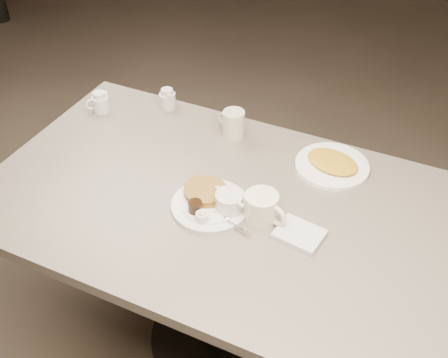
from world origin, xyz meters
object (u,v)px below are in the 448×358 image
at_px(diner_table, 221,238).
at_px(main_plate, 213,202).
at_px(creamer_left, 100,103).
at_px(coffee_mug_near, 263,207).
at_px(hash_plate, 332,164).
at_px(creamer_right, 167,99).
at_px(coffee_mug_far, 233,124).

bearing_deg(diner_table, main_plate, -102.29).
bearing_deg(diner_table, creamer_left, 157.59).
distance_m(main_plate, coffee_mug_near, 0.16).
xyz_separation_m(coffee_mug_near, hash_plate, (0.12, 0.33, -0.03)).
distance_m(diner_table, coffee_mug_near, 0.26).
height_order(creamer_left, creamer_right, same).
relative_size(creamer_left, creamer_right, 1.02).
distance_m(main_plate, hash_plate, 0.44).
relative_size(coffee_mug_near, creamer_right, 1.77).
distance_m(diner_table, creamer_left, 0.71).
bearing_deg(diner_table, coffee_mug_far, 108.50).
height_order(diner_table, creamer_right, creamer_right).
height_order(main_plate, hash_plate, main_plate).
distance_m(coffee_mug_near, creamer_left, 0.83).
bearing_deg(diner_table, hash_plate, 48.84).
xyz_separation_m(creamer_right, hash_plate, (0.68, -0.09, -0.02)).
relative_size(coffee_mug_near, creamer_left, 1.74).
bearing_deg(diner_table, coffee_mug_near, -9.21).
distance_m(main_plate, creamer_right, 0.59).
relative_size(main_plate, hash_plate, 1.03).
relative_size(main_plate, creamer_left, 3.62).
distance_m(diner_table, hash_plate, 0.44).
relative_size(coffee_mug_near, hash_plate, 0.50).
height_order(creamer_right, hash_plate, creamer_right).
relative_size(main_plate, coffee_mug_near, 2.08).
relative_size(diner_table, main_plate, 4.77).
bearing_deg(coffee_mug_near, coffee_mug_far, 125.94).
bearing_deg(coffee_mug_near, creamer_right, 143.45).
xyz_separation_m(diner_table, hash_plate, (0.26, 0.30, 0.18)).
distance_m(coffee_mug_near, creamer_right, 0.70).
height_order(coffee_mug_near, hash_plate, coffee_mug_near).
height_order(coffee_mug_near, coffee_mug_far, coffee_mug_far).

